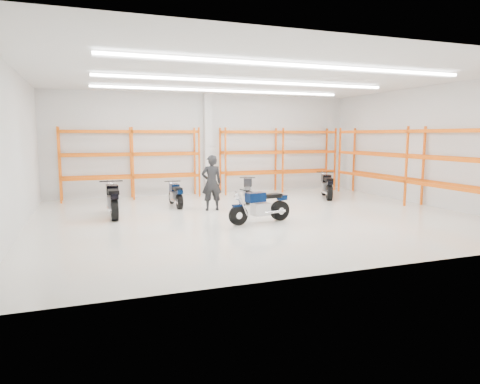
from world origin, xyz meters
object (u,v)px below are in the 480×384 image
object	(u,v)px
motorcycle_back_c	(248,190)
motorcycle_main	(263,207)
standing_man	(212,183)
motorcycle_back_a	(113,201)
motorcycle_back_d	(327,186)
structural_column	(208,144)
motorcycle_back_b	(176,195)

from	to	relation	value
motorcycle_back_c	motorcycle_main	bearing A→B (deg)	-104.21
motorcycle_back_c	standing_man	bearing A→B (deg)	-145.75
motorcycle_main	standing_man	xyz separation A→B (m)	(-0.87, 2.60, 0.50)
motorcycle_main	motorcycle_back_a	xyz separation A→B (m)	(-4.26, 2.54, 0.04)
motorcycle_back_c	motorcycle_back_d	bearing A→B (deg)	-1.21
motorcycle_main	motorcycle_back_d	bearing A→B (deg)	39.71
motorcycle_back_a	motorcycle_back_d	bearing A→B (deg)	8.05
motorcycle_back_c	motorcycle_back_a	bearing A→B (deg)	-165.83
motorcycle_main	motorcycle_back_a	bearing A→B (deg)	149.21
motorcycle_back_a	motorcycle_back_c	distance (m)	5.40
motorcycle_back_d	structural_column	bearing A→B (deg)	145.03
motorcycle_main	standing_man	bearing A→B (deg)	108.52
motorcycle_back_a	motorcycle_back_b	bearing A→B (deg)	28.34
motorcycle_back_a	standing_man	bearing A→B (deg)	1.07
motorcycle_back_d	standing_man	world-z (taller)	standing_man
motorcycle_back_c	structural_column	distance (m)	3.55
motorcycle_back_c	standing_man	xyz separation A→B (m)	(-1.85, -1.26, 0.49)
standing_man	structural_column	size ratio (longest dim) A/B	0.44
structural_column	motorcycle_main	bearing A→B (deg)	-91.54
motorcycle_main	motorcycle_back_d	xyz separation A→B (m)	(4.55, 3.78, 0.02)
motorcycle_main	standing_man	world-z (taller)	standing_man
motorcycle_back_a	motorcycle_main	bearing A→B (deg)	-30.79
motorcycle_back_a	structural_column	bearing A→B (deg)	44.10
standing_man	structural_column	distance (m)	4.55
structural_column	motorcycle_back_b	bearing A→B (deg)	-124.69
motorcycle_back_b	motorcycle_back_d	size ratio (longest dim) A/B	0.90
motorcycle_back_c	motorcycle_back_b	bearing A→B (deg)	-178.75
motorcycle_back_d	motorcycle_back_a	bearing A→B (deg)	-171.95
motorcycle_back_b	motorcycle_main	bearing A→B (deg)	-63.10
motorcycle_back_b	structural_column	size ratio (longest dim) A/B	0.42
motorcycle_back_b	structural_column	distance (m)	4.13
motorcycle_back_d	standing_man	size ratio (longest dim) A/B	1.06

